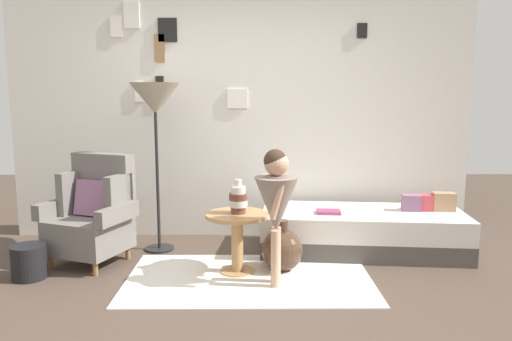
{
  "coord_description": "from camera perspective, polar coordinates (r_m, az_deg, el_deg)",
  "views": [
    {
      "loc": [
        0.12,
        -3.18,
        1.48
      ],
      "look_at": [
        0.15,
        0.95,
        0.85
      ],
      "focal_mm": 33.96,
      "sensor_mm": 36.0,
      "label": 1
    }
  ],
  "objects": [
    {
      "name": "floor_lamp",
      "position": [
        4.66,
        -11.8,
        7.69
      ],
      "size": [
        0.46,
        0.46,
        1.61
      ],
      "color": "black",
      "rests_on": "ground"
    },
    {
      "name": "person_child",
      "position": [
        3.74,
        2.4,
        -3.5
      ],
      "size": [
        0.34,
        0.34,
        1.09
      ],
      "color": "tan",
      "rests_on": "ground"
    },
    {
      "name": "side_table",
      "position": [
        4.1,
        -2.23,
        -7.11
      ],
      "size": [
        0.53,
        0.53,
        0.51
      ],
      "color": "tan",
      "rests_on": "ground"
    },
    {
      "name": "rug",
      "position": [
        4.07,
        -0.82,
        -12.59
      ],
      "size": [
        2.0,
        1.16,
        0.01
      ],
      "primitive_type": "cube",
      "color": "silver",
      "rests_on": "ground"
    },
    {
      "name": "gallery_wall",
      "position": [
        5.13,
        -1.81,
        6.71
      ],
      "size": [
        4.8,
        0.12,
        2.6
      ],
      "color": "silver",
      "rests_on": "ground"
    },
    {
      "name": "pillow_head",
      "position": [
        4.96,
        21.24,
        -3.45
      ],
      "size": [
        0.22,
        0.14,
        0.18
      ],
      "primitive_type": "cube",
      "rotation": [
        0.0,
        0.0,
        -0.1
      ],
      "color": "tan",
      "rests_on": "daybed"
    },
    {
      "name": "pillow_mid",
      "position": [
        4.93,
        19.34,
        -3.57
      ],
      "size": [
        0.19,
        0.14,
        0.15
      ],
      "primitive_type": "cube",
      "rotation": [
        0.0,
        0.0,
        -0.14
      ],
      "color": "#D64C56",
      "rests_on": "daybed"
    },
    {
      "name": "book_on_daybed",
      "position": [
        4.59,
        8.54,
        -4.84
      ],
      "size": [
        0.23,
        0.18,
        0.03
      ],
      "primitive_type": "cube",
      "rotation": [
        0.0,
        0.0,
        -0.07
      ],
      "color": "#973C66",
      "rests_on": "daybed"
    },
    {
      "name": "pillow_back",
      "position": [
        4.87,
        17.81,
        -3.63
      ],
      "size": [
        0.19,
        0.14,
        0.15
      ],
      "primitive_type": "cube",
      "rotation": [
        0.0,
        0.0,
        -0.15
      ],
      "color": "gray",
      "rests_on": "daybed"
    },
    {
      "name": "armchair",
      "position": [
        4.59,
        -18.6,
        -4.88
      ],
      "size": [
        0.88,
        0.78,
        0.97
      ],
      "color": "olive",
      "rests_on": "ground"
    },
    {
      "name": "daybed",
      "position": [
        4.8,
        12.37,
        -7.0
      ],
      "size": [
        1.97,
        0.98,
        0.4
      ],
      "color": "#4C4742",
      "rests_on": "ground"
    },
    {
      "name": "ground_plane",
      "position": [
        3.51,
        -2.45,
        -16.3
      ],
      "size": [
        12.0,
        12.0,
        0.0
      ],
      "primitive_type": "plane",
      "color": "#4C3D33"
    },
    {
      "name": "magazine_basket",
      "position": [
        4.45,
        -25.18,
        -9.71
      ],
      "size": [
        0.28,
        0.28,
        0.28
      ],
      "primitive_type": "cylinder",
      "color": "black",
      "rests_on": "ground"
    },
    {
      "name": "demijohn_near",
      "position": [
        4.2,
        3.08,
        -9.31
      ],
      "size": [
        0.36,
        0.36,
        0.44
      ],
      "color": "#473323",
      "rests_on": "ground"
    },
    {
      "name": "vase_striped",
      "position": [
        4.04,
        -2.07,
        -3.39
      ],
      "size": [
        0.15,
        0.15,
        0.29
      ],
      "color": "brown",
      "rests_on": "side_table"
    }
  ]
}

